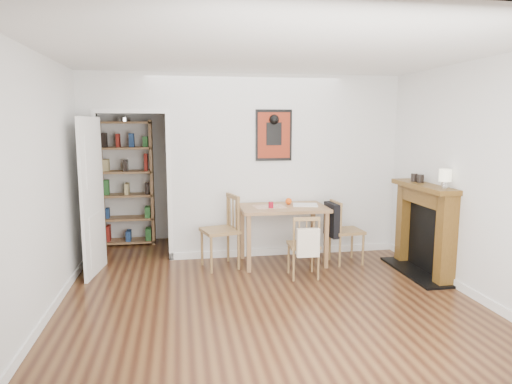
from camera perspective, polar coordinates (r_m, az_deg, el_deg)
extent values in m
plane|color=brown|center=(5.45, 0.86, -12.04)|extent=(5.20, 5.20, 0.00)
plane|color=silver|center=(7.69, -2.65, 3.98)|extent=(4.50, 0.00, 4.50)
plane|color=silver|center=(2.66, 11.18, -5.09)|extent=(4.50, 0.00, 4.50)
plane|color=silver|center=(5.22, -24.19, 1.02)|extent=(0.00, 5.20, 5.20)
plane|color=silver|center=(5.97, 22.66, 1.97)|extent=(0.00, 5.20, 5.20)
plane|color=silver|center=(5.14, 0.92, 16.19)|extent=(5.20, 5.20, 0.00)
cube|color=silver|center=(6.62, 3.58, 3.21)|extent=(3.35, 0.10, 2.60)
cube|color=silver|center=(6.55, -20.10, 2.65)|extent=(0.25, 0.10, 2.60)
cube|color=silver|center=(6.46, -15.45, 11.90)|extent=(0.90, 0.10, 0.55)
cube|color=white|center=(6.57, -19.16, 0.29)|extent=(0.06, 0.14, 2.05)
cube|color=white|center=(6.48, -10.76, 0.51)|extent=(0.06, 0.14, 2.05)
cube|color=white|center=(6.79, 3.60, -7.39)|extent=(3.35, 0.02, 0.10)
cube|color=white|center=(4.97, -24.92, -14.35)|extent=(0.02, 4.00, 0.10)
cube|color=white|center=(5.75, 25.07, -11.23)|extent=(0.02, 4.00, 0.10)
cube|color=white|center=(6.11, -19.77, -0.57)|extent=(0.15, 0.80, 2.00)
cube|color=black|center=(6.49, 2.23, 7.10)|extent=(0.52, 0.02, 0.72)
cube|color=maroon|center=(6.48, 2.25, 7.09)|extent=(0.46, 0.00, 0.64)
cube|color=#966746|center=(6.22, 3.40, -2.00)|extent=(1.17, 0.74, 0.04)
cube|color=#966746|center=(5.92, -0.91, -6.50)|extent=(0.05, 0.05, 0.76)
cube|color=#966746|center=(6.16, 8.77, -6.00)|extent=(0.05, 0.05, 0.76)
cube|color=#966746|center=(6.51, -1.73, -5.10)|extent=(0.05, 0.05, 0.76)
cube|color=#966746|center=(6.73, 7.12, -4.71)|extent=(0.05, 0.05, 0.76)
cube|color=black|center=(6.29, 9.41, -3.44)|extent=(0.13, 0.37, 0.46)
cube|color=beige|center=(5.56, 6.45, -6.25)|extent=(0.28, 0.10, 0.35)
cube|color=#966746|center=(7.55, -18.83, 1.03)|extent=(0.04, 0.33, 1.97)
cube|color=#966746|center=(7.46, -12.85, 1.19)|extent=(0.04, 0.33, 1.97)
cube|color=#966746|center=(7.67, -15.57, -5.89)|extent=(0.83, 0.33, 0.03)
cube|color=#966746|center=(7.52, -15.80, -0.38)|extent=(0.83, 0.33, 0.03)
cube|color=#966746|center=(7.43, -16.16, 8.33)|extent=(0.83, 0.33, 0.03)
cube|color=maroon|center=(7.49, -15.86, 1.11)|extent=(0.73, 0.27, 0.27)
cube|color=brown|center=(5.84, 22.67, -5.65)|extent=(0.20, 0.16, 1.10)
cube|color=brown|center=(6.67, 18.16, -3.68)|extent=(0.20, 0.16, 1.10)
cube|color=brown|center=(6.13, 20.30, 0.66)|extent=(0.30, 1.21, 0.06)
cube|color=brown|center=(6.17, 20.48, -0.53)|extent=(0.20, 0.85, 0.20)
cube|color=black|center=(6.30, 20.69, -5.45)|extent=(0.08, 0.81, 0.88)
cube|color=black|center=(6.36, 19.53, -9.34)|extent=(0.45, 1.25, 0.03)
cylinder|color=maroon|center=(6.07, 1.88, -1.64)|extent=(0.07, 0.07, 0.09)
sphere|color=#EF520C|center=(6.37, 4.10, -1.16)|extent=(0.09, 0.09, 0.09)
cube|color=beige|center=(6.18, 1.70, -1.84)|extent=(0.44, 0.34, 0.00)
cube|color=silver|center=(6.31, 6.17, -1.61)|extent=(0.38, 0.31, 0.02)
cylinder|color=silver|center=(5.80, 22.52, 0.83)|extent=(0.07, 0.07, 0.08)
cylinder|color=#F5EECC|center=(5.79, 22.58, 1.95)|extent=(0.15, 0.15, 0.15)
cylinder|color=black|center=(6.25, 19.86, 1.60)|extent=(0.09, 0.09, 0.11)
cylinder|color=black|center=(6.34, 19.16, 1.72)|extent=(0.08, 0.08, 0.11)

